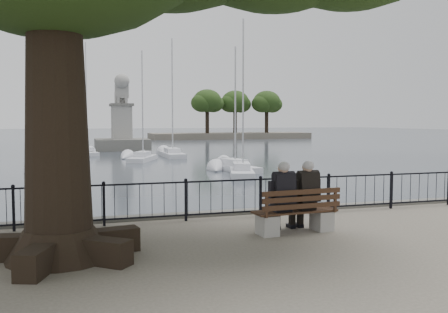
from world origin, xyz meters
name	(u,v)px	position (x,y,z in m)	size (l,w,h in m)	color
harbor	(219,233)	(0.00, 3.00, -0.50)	(260.00, 260.00, 1.20)	#555451
railing	(224,197)	(0.00, 2.50, 0.56)	(22.06, 0.06, 1.00)	black
bench	(296,217)	(1.06, 0.46, 0.36)	(1.98, 0.74, 1.02)	gray
person_left	(280,200)	(0.71, 0.54, 0.75)	(0.49, 0.83, 1.62)	black
person_right	(304,199)	(1.32, 0.59, 0.75)	(0.49, 0.83, 1.62)	black
lion_monument	(122,131)	(2.00, 49.93, 1.24)	(6.06, 6.06, 8.93)	#555451
sailboat_b	(49,170)	(-5.09, 23.92, -0.66)	(3.39, 5.39, 11.31)	silver
sailboat_c	(241,170)	(6.65, 20.35, -0.69)	(2.78, 5.25, 9.97)	silver
sailboat_d	(234,167)	(7.10, 23.25, -0.72)	(2.48, 5.42, 8.70)	silver
sailboat_f	(143,157)	(2.15, 33.41, -0.70)	(3.32, 5.28, 9.57)	silver
sailboat_g	(172,154)	(5.51, 37.36, -0.68)	(1.66, 5.88, 11.37)	silver
sailboat_h	(87,151)	(-2.16, 42.43, -0.64)	(2.17, 4.87, 11.37)	silver
far_shore	(234,117)	(25.54, 79.46, 3.00)	(30.00, 8.60, 9.18)	#5A5347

